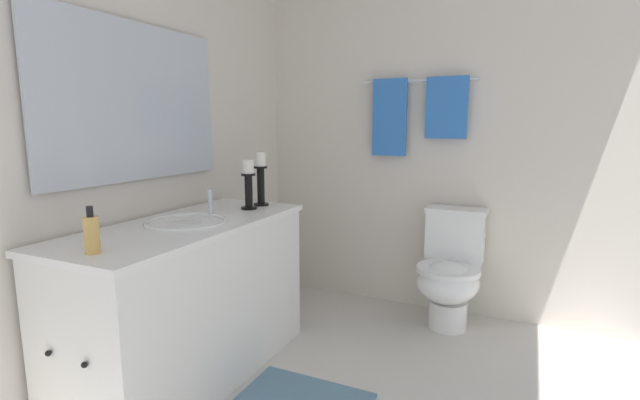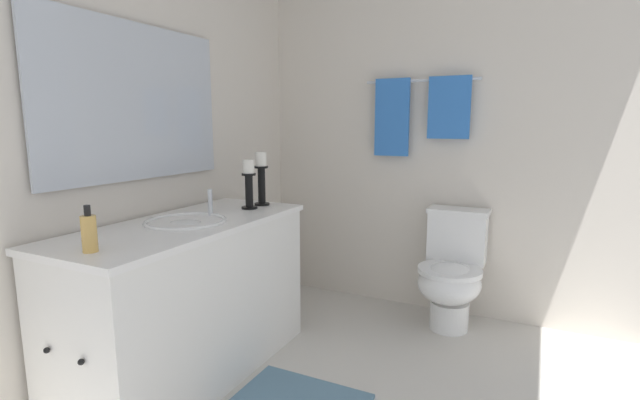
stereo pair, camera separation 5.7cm
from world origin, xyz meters
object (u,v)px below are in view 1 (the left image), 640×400
at_px(candle_holder_short, 248,183).
at_px(towel_near_vanity, 390,118).
at_px(candle_holder_tall, 261,177).
at_px(vanity_cabinet, 190,301).
at_px(soap_bottle, 92,234).
at_px(toilet, 450,272).
at_px(sink_basin, 187,230).
at_px(towel_center, 447,108).
at_px(towel_bar, 419,81).
at_px(mirror, 136,102).

bearing_deg(candle_holder_short, towel_near_vanity, 59.44).
bearing_deg(candle_holder_tall, vanity_cabinet, -97.36).
height_order(candle_holder_short, soap_bottle, candle_holder_short).
xyz_separation_m(candle_holder_short, toilet, (1.02, 0.71, -0.59)).
distance_m(sink_basin, soap_bottle, 0.58).
height_order(sink_basin, towel_center, towel_center).
bearing_deg(towel_bar, towel_center, -5.45).
distance_m(toilet, towel_center, 1.05).
distance_m(towel_near_vanity, towel_center, 0.38).
height_order(candle_holder_tall, candle_holder_short, candle_holder_tall).
distance_m(towel_bar, towel_center, 0.26).
relative_size(candle_holder_tall, towel_bar, 0.42).
height_order(sink_basin, toilet, sink_basin).
bearing_deg(towel_center, vanity_cabinet, -126.26).
height_order(vanity_cabinet, sink_basin, sink_basin).
bearing_deg(towel_bar, soap_bottle, -111.33).
height_order(vanity_cabinet, candle_holder_short, candle_holder_short).
bearing_deg(towel_bar, vanity_cabinet, -120.40).
bearing_deg(towel_near_vanity, towel_center, 0.00).
xyz_separation_m(sink_basin, candle_holder_tall, (0.07, 0.57, 0.21)).
height_order(vanity_cabinet, towel_bar, towel_bar).
bearing_deg(sink_basin, toilet, 46.42).
relative_size(vanity_cabinet, towel_near_vanity, 2.66).
bearing_deg(vanity_cabinet, towel_center, 53.74).
relative_size(candle_holder_short, soap_bottle, 1.55).
relative_size(sink_basin, mirror, 0.36).
relative_size(toilet, towel_near_vanity, 1.45).
distance_m(vanity_cabinet, candle_holder_tall, 0.81).
bearing_deg(towel_near_vanity, candle_holder_short, -120.56).
height_order(toilet, towel_near_vanity, towel_near_vanity).
bearing_deg(vanity_cabinet, towel_near_vanity, 65.52).
height_order(mirror, towel_center, mirror).
height_order(sink_basin, soap_bottle, soap_bottle).
bearing_deg(vanity_cabinet, sink_basin, 90.00).
distance_m(candle_holder_short, toilet, 1.38).
bearing_deg(candle_holder_tall, towel_center, 40.51).
relative_size(towel_near_vanity, towel_center, 1.31).
xyz_separation_m(sink_basin, towel_bar, (0.81, 1.37, 0.80)).
xyz_separation_m(candle_holder_tall, towel_center, (0.92, 0.79, 0.41)).
relative_size(vanity_cabinet, candle_holder_short, 4.93).
distance_m(candle_holder_tall, toilet, 1.33).
distance_m(toilet, towel_near_vanity, 1.10).
relative_size(sink_basin, candle_holder_tall, 1.28).
height_order(mirror, towel_bar, mirror).
bearing_deg(soap_bottle, towel_near_vanity, 73.51).
relative_size(vanity_cabinet, toilet, 1.84).
distance_m(vanity_cabinet, soap_bottle, 0.74).
relative_size(sink_basin, towel_center, 1.02).
xyz_separation_m(sink_basin, towel_center, (1.00, 1.36, 0.62)).
bearing_deg(toilet, towel_bar, 142.50).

